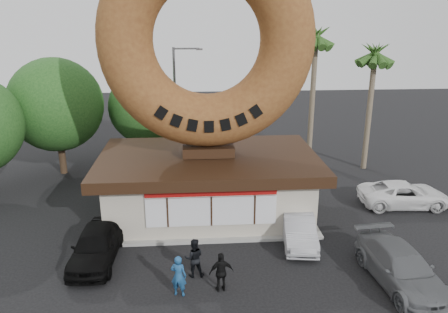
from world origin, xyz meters
TOP-DOWN VIEW (x-y plane):
  - ground at (0.00, 0.00)m, footprint 90.00×90.00m
  - donut_shop at (0.00, 5.98)m, footprint 11.20×7.20m
  - giant_donut at (0.00, 6.00)m, footprint 10.36×2.64m
  - tree_west at (-9.50, 13.00)m, footprint 6.00×6.00m
  - tree_mid at (-4.00, 15.00)m, footprint 5.20×5.20m
  - palm_near at (7.50, 14.00)m, footprint 2.60×2.60m
  - palm_far at (11.00, 12.50)m, footprint 2.60×2.60m
  - street_lamp at (-1.86, 16.00)m, footprint 2.11×0.20m
  - person_left at (-1.42, -1.08)m, footprint 0.69×0.55m
  - person_center at (-0.83, 0.17)m, footprint 0.83×0.66m
  - person_right at (0.20, -0.92)m, footprint 1.00×0.53m
  - car_black at (-5.01, 1.62)m, footprint 1.94×4.49m
  - car_silver at (4.04, 2.64)m, footprint 1.88×4.19m
  - car_grey at (7.26, -0.99)m, footprint 2.47×5.18m
  - car_white at (10.83, 6.20)m, footprint 5.01×2.54m

SIDE VIEW (x-z plane):
  - ground at x=0.00m, z-range 0.00..0.00m
  - car_silver at x=4.04m, z-range 0.00..1.34m
  - car_white at x=10.83m, z-range 0.00..1.36m
  - car_grey at x=7.26m, z-range 0.00..1.46m
  - car_black at x=-5.01m, z-range 0.00..1.51m
  - person_right at x=0.20m, z-range 0.00..1.62m
  - person_center at x=-0.83m, z-range 0.00..1.65m
  - person_left at x=-1.42m, z-range 0.00..1.66m
  - donut_shop at x=0.00m, z-range -0.13..3.67m
  - tree_mid at x=-4.00m, z-range 0.70..7.33m
  - street_lamp at x=-1.86m, z-range 0.48..8.48m
  - tree_west at x=-9.50m, z-range 0.82..8.47m
  - palm_far at x=11.00m, z-range 3.11..11.86m
  - palm_near at x=7.50m, z-range 3.54..13.29m
  - giant_donut at x=0.00m, z-range 3.80..14.16m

